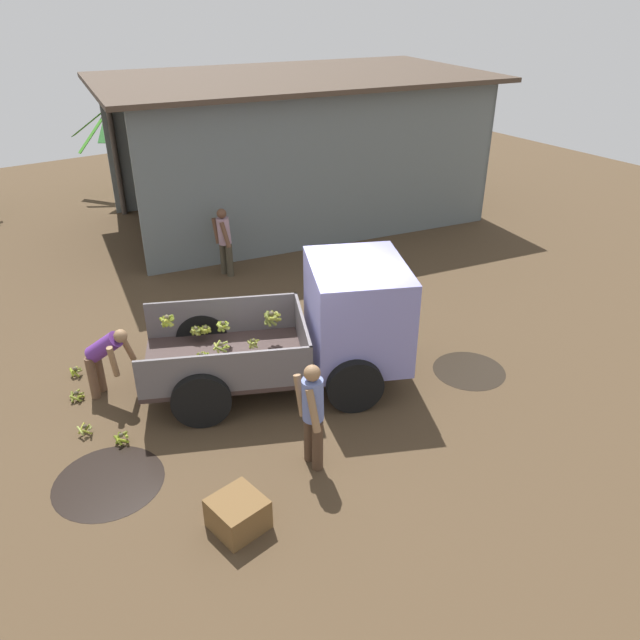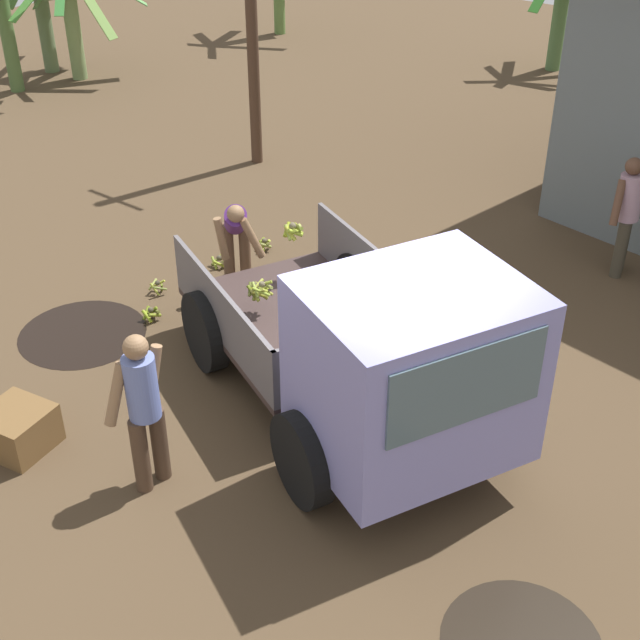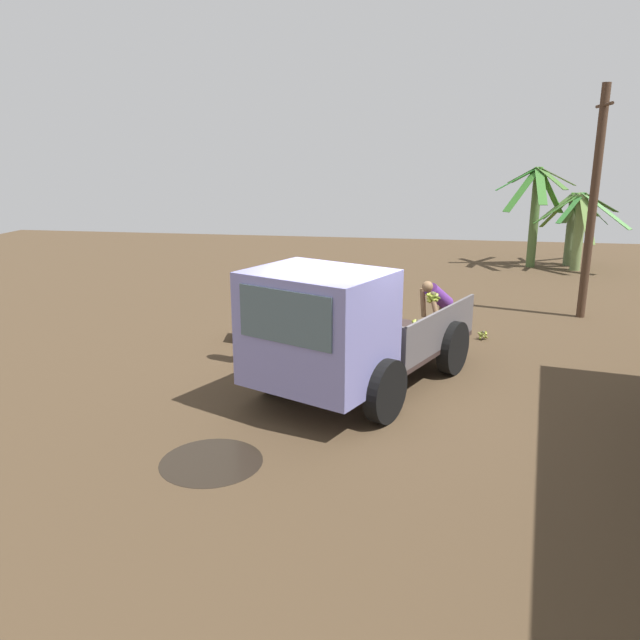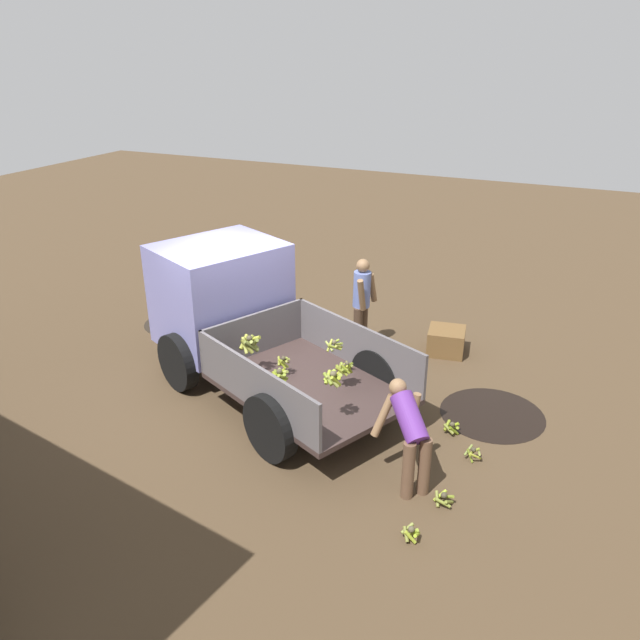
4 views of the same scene
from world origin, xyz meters
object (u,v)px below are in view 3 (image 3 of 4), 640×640
(person_foreground_visitor, at_px, (252,314))
(wooden_crate_0, at_px, (250,329))
(cargo_truck, at_px, (333,332))
(person_worker_loading, at_px, (439,305))
(banana_bunch_on_ground_0, at_px, (446,331))
(banana_bunch_on_ground_1, at_px, (398,326))
(banana_bunch_on_ground_2, at_px, (373,331))
(utility_pole, at_px, (593,202))
(banana_bunch_on_ground_3, at_px, (483,334))

(person_foreground_visitor, distance_m, wooden_crate_0, 1.65)
(cargo_truck, bearing_deg, person_worker_loading, 179.33)
(banana_bunch_on_ground_0, xyz_separation_m, banana_bunch_on_ground_1, (-0.14, -1.01, 0.03))
(cargo_truck, distance_m, banana_bunch_on_ground_2, 3.80)
(wooden_crate_0, bearing_deg, banana_bunch_on_ground_0, 103.56)
(banana_bunch_on_ground_0, distance_m, banana_bunch_on_ground_2, 1.52)
(utility_pole, xyz_separation_m, banana_bunch_on_ground_2, (2.26, -4.58, -2.51))
(banana_bunch_on_ground_1, xyz_separation_m, banana_bunch_on_ground_3, (0.32, 1.73, -0.01))
(cargo_truck, distance_m, banana_bunch_on_ground_3, 4.61)
(utility_pole, height_order, wooden_crate_0, utility_pole)
(person_foreground_visitor, bearing_deg, banana_bunch_on_ground_3, -59.44)
(banana_bunch_on_ground_2, bearing_deg, wooden_crate_0, -74.15)
(banana_bunch_on_ground_0, xyz_separation_m, wooden_crate_0, (0.95, -3.94, 0.13))
(banana_bunch_on_ground_0, height_order, banana_bunch_on_ground_1, banana_bunch_on_ground_1)
(cargo_truck, relative_size, banana_bunch_on_ground_0, 18.61)
(utility_pole, bearing_deg, person_foreground_visitor, -56.30)
(banana_bunch_on_ground_2, bearing_deg, banana_bunch_on_ground_1, 129.15)
(person_foreground_visitor, distance_m, banana_bunch_on_ground_3, 4.81)
(cargo_truck, bearing_deg, person_foreground_visitor, -107.50)
(banana_bunch_on_ground_1, distance_m, banana_bunch_on_ground_3, 1.76)
(banana_bunch_on_ground_1, bearing_deg, banana_bunch_on_ground_3, 79.45)
(cargo_truck, relative_size, person_foreground_visitor, 2.84)
(banana_bunch_on_ground_3, bearing_deg, utility_pole, 132.80)
(banana_bunch_on_ground_1, height_order, wooden_crate_0, wooden_crate_0)
(person_foreground_visitor, xyz_separation_m, banana_bunch_on_ground_1, (-2.52, 2.47, -0.81))
(utility_pole, xyz_separation_m, person_foreground_visitor, (4.38, -6.57, -1.68))
(person_worker_loading, height_order, banana_bunch_on_ground_1, person_worker_loading)
(banana_bunch_on_ground_1, distance_m, wooden_crate_0, 3.13)
(cargo_truck, distance_m, wooden_crate_0, 3.75)
(banana_bunch_on_ground_0, bearing_deg, cargo_truck, -24.85)
(cargo_truck, bearing_deg, banana_bunch_on_ground_0, -180.00)
(person_foreground_visitor, bearing_deg, banana_bunch_on_ground_1, -41.51)
(utility_pole, bearing_deg, banana_bunch_on_ground_1, -65.51)
(banana_bunch_on_ground_0, bearing_deg, banana_bunch_on_ground_1, -97.95)
(banana_bunch_on_ground_3, bearing_deg, banana_bunch_on_ground_2, -88.06)
(utility_pole, relative_size, person_worker_loading, 3.95)
(banana_bunch_on_ground_0, relative_size, banana_bunch_on_ground_3, 1.12)
(wooden_crate_0, bearing_deg, person_foreground_visitor, 17.76)
(cargo_truck, height_order, person_worker_loading, cargo_truck)
(person_foreground_visitor, height_order, banana_bunch_on_ground_3, person_foreground_visitor)
(person_worker_loading, distance_m, wooden_crate_0, 3.81)
(cargo_truck, relative_size, banana_bunch_on_ground_2, 20.39)
(cargo_truck, relative_size, utility_pole, 0.93)
(person_worker_loading, relative_size, wooden_crate_0, 2.07)
(banana_bunch_on_ground_1, relative_size, banana_bunch_on_ground_3, 1.04)
(person_worker_loading, bearing_deg, banana_bunch_on_ground_3, 155.25)
(banana_bunch_on_ground_2, bearing_deg, banana_bunch_on_ground_0, 99.73)
(banana_bunch_on_ground_0, bearing_deg, utility_pole, 123.03)
(cargo_truck, distance_m, person_foreground_visitor, 2.28)
(cargo_truck, xyz_separation_m, wooden_crate_0, (-2.95, -2.13, -0.90))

